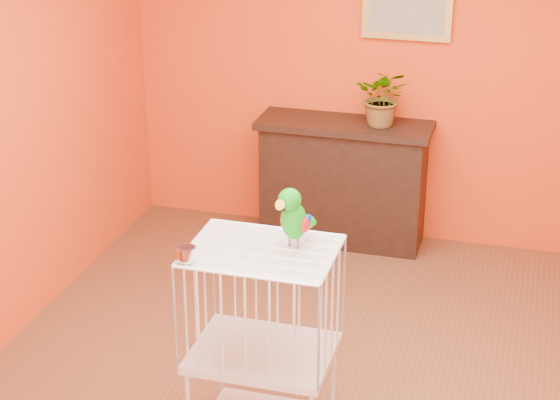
% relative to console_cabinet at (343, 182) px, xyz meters
% --- Properties ---
extents(room_shell, '(4.50, 4.50, 4.50)m').
position_rel_console_cabinet_xyz_m(room_shell, '(0.38, -2.03, 1.12)').
color(room_shell, '#D34313').
rests_on(room_shell, ground).
extents(console_cabinet, '(1.25, 0.45, 0.92)m').
position_rel_console_cabinet_xyz_m(console_cabinet, '(0.00, 0.00, 0.00)').
color(console_cabinet, black).
rests_on(console_cabinet, ground).
extents(potted_plant, '(0.38, 0.42, 0.32)m').
position_rel_console_cabinet_xyz_m(potted_plant, '(0.27, -0.04, 0.62)').
color(potted_plant, '#26722D').
rests_on(potted_plant, console_cabinet).
extents(framed_picture, '(0.62, 0.04, 0.50)m').
position_rel_console_cabinet_xyz_m(framed_picture, '(0.38, 0.19, 1.29)').
color(framed_picture, '#B59340').
rests_on(framed_picture, room_shell).
extents(birdcage, '(0.69, 0.53, 1.07)m').
position_rel_console_cabinet_xyz_m(birdcage, '(0.13, -2.42, 0.09)').
color(birdcage, beige).
rests_on(birdcage, ground).
extents(feed_cup, '(0.09, 0.09, 0.07)m').
position_rel_console_cabinet_xyz_m(feed_cup, '(-0.17, -2.62, 0.64)').
color(feed_cup, silver).
rests_on(feed_cup, birdcage).
extents(parrot, '(0.17, 0.28, 0.31)m').
position_rel_console_cabinet_xyz_m(parrot, '(0.26, -2.34, 0.76)').
color(parrot, '#59544C').
rests_on(parrot, birdcage).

